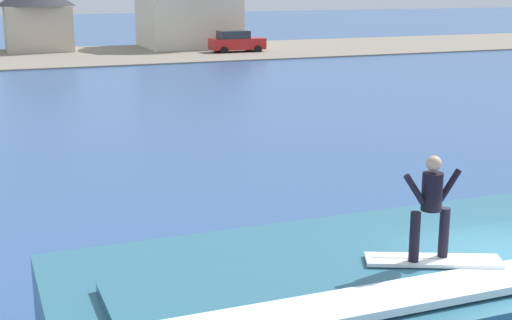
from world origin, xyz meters
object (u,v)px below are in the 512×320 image
at_px(surfer, 431,202).
at_px(surfboard, 433,260).
at_px(house_small_cottage, 37,12).
at_px(car_far_shore, 236,42).
at_px(wave_crest, 376,296).

bearing_deg(surfer, surfboard, -20.16).
xyz_separation_m(surfer, house_small_cottage, (-1.06, 54.83, 0.86)).
distance_m(surfboard, car_far_shore, 49.79).
height_order(surfboard, house_small_cottage, house_small_cottage).
relative_size(wave_crest, car_far_shore, 2.33).
distance_m(car_far_shore, house_small_cottage, 16.93).
relative_size(surfer, house_small_cottage, 0.26).
bearing_deg(house_small_cottage, car_far_shore, -25.03).
bearing_deg(car_far_shore, wave_crest, -107.27).
xyz_separation_m(wave_crest, surfboard, (0.58, -0.69, 0.80)).
relative_size(wave_crest, surfer, 6.34).
relative_size(surfer, car_far_shore, 0.37).
bearing_deg(surfboard, car_far_shore, 73.61).
relative_size(wave_crest, surfboard, 4.94).
bearing_deg(wave_crest, surfer, -52.96).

